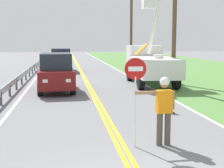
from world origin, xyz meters
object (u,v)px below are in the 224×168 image
object	(u,v)px
utility_bucket_truck	(150,62)
oncoming_suv_nearest	(56,72)
flagger_worker	(164,107)
utility_pole_mid	(131,28)
traffic_cone_lead	(169,104)
oncoming_suv_second	(61,60)
utility_pole_near	(174,19)
stop_sign_paddle	(135,82)

from	to	relation	value
utility_bucket_truck	oncoming_suv_nearest	size ratio (longest dim) A/B	1.48
flagger_worker	utility_bucket_truck	distance (m)	12.54
utility_pole_mid	traffic_cone_lead	xyz separation A→B (m)	(-3.35, -23.47, -3.90)
utility_bucket_truck	oncoming_suv_second	size ratio (longest dim) A/B	1.49
utility_pole_near	utility_bucket_truck	bearing A→B (deg)	171.13
flagger_worker	stop_sign_paddle	bearing A→B (deg)	-178.50
flagger_worker	oncoming_suv_nearest	xyz separation A→B (m)	(-3.06, 9.93, 0.01)
flagger_worker	traffic_cone_lead	world-z (taller)	flagger_worker
oncoming_suv_second	utility_bucket_truck	bearing A→B (deg)	-58.93
stop_sign_paddle	utility_bucket_truck	xyz separation A→B (m)	(3.63, 12.22, -0.29)
flagger_worker	stop_sign_paddle	xyz separation A→B (m)	(-0.77, -0.02, 0.66)
oncoming_suv_nearest	traffic_cone_lead	bearing A→B (deg)	-54.21
stop_sign_paddle	utility_pole_mid	size ratio (longest dim) A/B	0.29
oncoming_suv_nearest	utility_pole_mid	bearing A→B (deg)	65.75
utility_bucket_truck	oncoming_suv_nearest	bearing A→B (deg)	-159.00
oncoming_suv_second	utility_pole_near	bearing A→B (deg)	-53.37
stop_sign_paddle	oncoming_suv_nearest	size ratio (longest dim) A/B	0.50
utility_bucket_truck	oncoming_suv_second	xyz separation A→B (m)	(-5.73, 9.52, -0.36)
traffic_cone_lead	oncoming_suv_second	bearing A→B (deg)	103.36
oncoming_suv_second	flagger_worker	bearing A→B (deg)	-82.45
oncoming_suv_second	utility_pole_mid	bearing A→B (deg)	35.92
utility_bucket_truck	oncoming_suv_second	bearing A→B (deg)	121.07
oncoming_suv_second	utility_pole_near	size ratio (longest dim) A/B	0.58
flagger_worker	oncoming_suv_second	world-z (taller)	oncoming_suv_second
utility_bucket_truck	utility_pole_mid	distance (m)	15.41
utility_bucket_truck	oncoming_suv_second	world-z (taller)	utility_bucket_truck
utility_pole_mid	flagger_worker	bearing A→B (deg)	-99.87
flagger_worker	utility_pole_mid	xyz separation A→B (m)	(4.74, 27.23, 3.19)
stop_sign_paddle	utility_bucket_truck	size ratio (longest dim) A/B	0.34
oncoming_suv_nearest	traffic_cone_lead	xyz separation A→B (m)	(4.44, -6.16, -0.72)
stop_sign_paddle	oncoming_suv_second	xyz separation A→B (m)	(-2.11, 21.74, -0.65)
stop_sign_paddle	oncoming_suv_second	distance (m)	21.85
utility_bucket_truck	oncoming_suv_nearest	distance (m)	6.34
oncoming_suv_nearest	utility_pole_near	bearing A→B (deg)	15.30
oncoming_suv_second	utility_pole_mid	xyz separation A→B (m)	(7.61, 5.52, 3.18)
traffic_cone_lead	utility_pole_near	bearing A→B (deg)	69.98
utility_bucket_truck	utility_pole_mid	xyz separation A→B (m)	(1.88, 15.03, 2.82)
oncoming_suv_nearest	utility_pole_mid	distance (m)	19.24
utility_bucket_truck	flagger_worker	bearing A→B (deg)	-103.18
oncoming_suv_nearest	utility_pole_mid	xyz separation A→B (m)	(7.79, 17.30, 3.18)
oncoming_suv_nearest	oncoming_suv_second	world-z (taller)	same
stop_sign_paddle	utility_pole_mid	xyz separation A→B (m)	(5.51, 27.25, 2.53)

